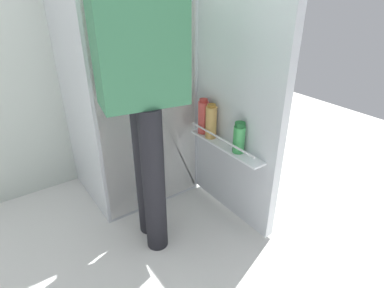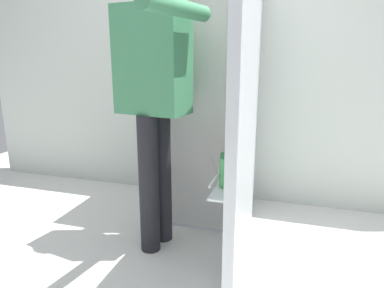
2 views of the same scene
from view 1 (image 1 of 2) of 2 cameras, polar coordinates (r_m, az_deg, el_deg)
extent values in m
plane|color=silver|center=(2.08, -2.89, -14.16)|extent=(5.62, 5.62, 0.00)
cube|color=silver|center=(2.15, -11.83, 11.61)|extent=(0.69, 0.64, 1.64)
cube|color=white|center=(1.87, -7.74, 9.66)|extent=(0.65, 0.01, 1.60)
cube|color=white|center=(1.90, -8.49, 11.14)|extent=(0.61, 0.09, 0.01)
cube|color=silver|center=(1.81, 8.31, 9.21)|extent=(0.06, 0.69, 1.59)
cube|color=white|center=(1.88, 6.03, -0.41)|extent=(0.09, 0.57, 0.01)
cylinder|color=silver|center=(1.83, 5.19, 0.96)|extent=(0.01, 0.55, 0.01)
cylinder|color=#DB4C47|center=(1.99, 2.05, 4.78)|extent=(0.07, 0.07, 0.21)
cylinder|color=#B22D28|center=(1.95, 2.11, 7.83)|extent=(0.05, 0.05, 0.02)
cylinder|color=green|center=(1.78, 8.45, 0.80)|extent=(0.07, 0.07, 0.16)
cylinder|color=#195B28|center=(1.75, 8.65, 3.47)|extent=(0.06, 0.06, 0.03)
cylinder|color=tan|center=(1.93, 3.45, 3.91)|extent=(0.07, 0.07, 0.20)
cylinder|color=#996623|center=(1.89, 3.55, 6.91)|extent=(0.05, 0.05, 0.02)
cylinder|color=#4C7F3D|center=(1.88, -8.87, 12.35)|extent=(0.08, 0.08, 0.08)
cylinder|color=black|center=(1.82, -8.37, -4.69)|extent=(0.12, 0.12, 0.85)
cylinder|color=black|center=(1.70, -6.88, -7.08)|extent=(0.12, 0.12, 0.85)
cube|color=#3D7F56|center=(1.50, -9.43, 18.15)|extent=(0.44, 0.29, 0.60)
cylinder|color=#3D7F56|center=(1.69, -11.43, 18.25)|extent=(0.08, 0.08, 0.57)
camera|label=2|loc=(1.56, 73.31, 0.27)|focal=32.46mm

